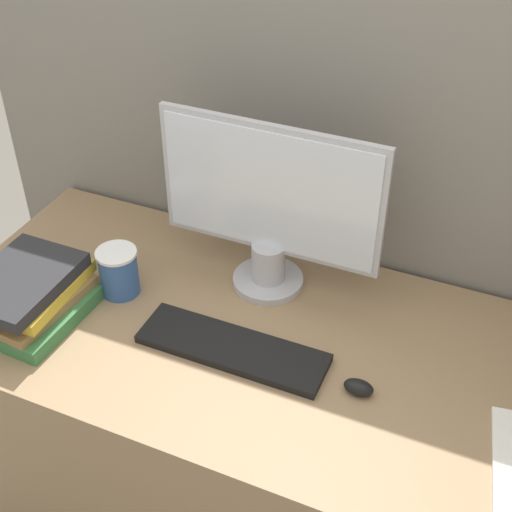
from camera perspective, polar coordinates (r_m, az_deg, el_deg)
name	(u,v)px	position (r m, az deg, el deg)	size (l,w,h in m)	color
cubicle_panel_rear	(323,220)	(1.92, 5.34, 2.91)	(2.01, 0.04, 1.67)	gray
desk	(262,441)	(1.96, 0.48, -14.60)	(1.61, 0.74, 0.76)	#937551
monitor	(269,211)	(1.69, 1.08, 3.61)	(0.55, 0.18, 0.45)	#B7B7BC
keyboard	(233,348)	(1.64, -1.89, -7.39)	(0.44, 0.13, 0.02)	black
mouse	(359,387)	(1.56, 8.21, -10.36)	(0.07, 0.04, 0.03)	black
coffee_cup	(119,272)	(1.79, -10.93, -1.24)	(0.10, 0.10, 0.12)	#335999
book_stack	(27,294)	(1.78, -17.81, -2.94)	(0.25, 0.29, 0.13)	#38723F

